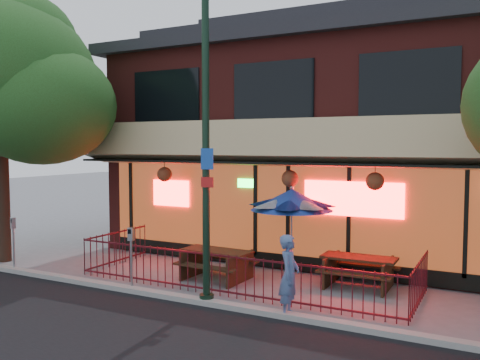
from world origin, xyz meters
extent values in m
plane|color=gray|center=(0.00, 0.00, 0.00)|extent=(80.00, 80.00, 0.00)
cube|color=#999993|center=(0.00, -0.50, 0.06)|extent=(80.00, 0.25, 0.12)
cube|color=maroon|center=(0.00, 7.20, 3.25)|extent=(12.00, 8.00, 6.50)
cube|color=#59230F|center=(0.00, 3.18, 1.65)|extent=(11.00, 0.06, 2.60)
cube|color=#FF0C0C|center=(2.30, 3.10, 2.10)|extent=(2.60, 0.04, 0.90)
cube|color=#FF0C0C|center=(-3.40, 3.10, 2.00)|extent=(1.30, 0.04, 0.80)
cube|color=#CDB781|center=(0.00, 2.70, 3.55)|extent=(12.20, 1.33, 1.26)
cube|color=black|center=(-3.60, 3.18, 5.00)|extent=(2.40, 0.06, 1.60)
cube|color=black|center=(0.00, 3.18, 5.00)|extent=(2.40, 0.06, 1.60)
cube|color=black|center=(3.60, 3.18, 5.00)|extent=(2.40, 0.06, 1.60)
cube|color=black|center=(0.00, 3.15, 0.25)|extent=(11.00, 0.12, 0.40)
cube|color=#4F1019|center=(0.00, 0.20, 0.95)|extent=(8.40, 0.04, 0.04)
cube|color=#4F1019|center=(0.00, 0.20, 0.12)|extent=(8.40, 0.04, 0.04)
cube|color=#4F1019|center=(-4.20, 1.50, 0.95)|extent=(0.04, 2.60, 0.04)
cube|color=#4F1019|center=(4.20, 1.50, 0.95)|extent=(0.04, 2.60, 0.04)
cylinder|color=#4F1019|center=(0.00, 0.20, 0.50)|extent=(0.02, 0.02, 1.00)
cylinder|color=black|center=(0.00, -0.40, 3.50)|extent=(0.16, 0.16, 7.00)
cylinder|color=black|center=(0.00, -0.40, 0.10)|extent=(0.32, 0.32, 0.20)
cube|color=#194CB2|center=(0.12, -0.55, 3.20)|extent=(0.30, 0.02, 0.45)
cube|color=red|center=(0.12, -0.55, 2.70)|extent=(0.30, 0.02, 0.22)
cylinder|color=#2F1E17|center=(-7.50, 0.30, 2.56)|extent=(0.36, 0.36, 5.12)
ellipsoid|color=#204316|center=(-7.50, 0.30, 5.44)|extent=(5.60, 5.60, 4.59)
ellipsoid|color=#204316|center=(-7.30, 0.70, 6.56)|extent=(3.64, 3.64, 2.98)
cube|color=#382414|center=(-1.50, 1.47, 0.37)|extent=(0.12, 1.31, 0.75)
cube|color=#382414|center=(-0.10, 1.41, 0.37)|extent=(0.12, 1.31, 0.75)
cube|color=#382414|center=(-0.80, 1.44, 0.75)|extent=(1.85, 0.84, 0.06)
cube|color=#382414|center=(-0.83, 0.88, 0.44)|extent=(1.82, 0.36, 0.05)
cube|color=#382414|center=(-0.77, 1.99, 0.44)|extent=(1.82, 0.36, 0.05)
cube|color=#382313|center=(1.97, 2.40, 0.37)|extent=(0.07, 1.29, 0.74)
cube|color=#382313|center=(3.36, 2.40, 0.37)|extent=(0.07, 1.29, 0.74)
cube|color=#382313|center=(2.67, 2.40, 0.74)|extent=(1.79, 0.75, 0.06)
cube|color=#382313|center=(2.67, 1.85, 0.44)|extent=(1.79, 0.29, 0.05)
cube|color=#382313|center=(2.67, 2.95, 0.44)|extent=(1.79, 0.29, 0.05)
cylinder|color=gray|center=(0.89, 2.40, 1.12)|extent=(0.05, 0.05, 2.24)
cone|color=#1B3997|center=(0.89, 2.40, 2.08)|extent=(2.13, 2.13, 0.56)
sphere|color=gray|center=(0.89, 2.40, 2.39)|extent=(0.10, 0.10, 0.10)
imported|color=#4E689C|center=(1.94, -0.35, 0.84)|extent=(0.48, 0.66, 1.68)
cylinder|color=gray|center=(-2.10, -0.40, 0.62)|extent=(0.06, 0.06, 1.24)
cube|color=gray|center=(-2.10, -0.40, 1.37)|extent=(0.15, 0.13, 0.32)
cube|color=black|center=(-2.10, -0.46, 1.44)|extent=(0.09, 0.02, 0.11)
cylinder|color=gray|center=(-6.23, -0.40, 0.61)|extent=(0.06, 0.06, 1.21)
cube|color=gray|center=(-6.23, -0.40, 1.34)|extent=(0.16, 0.15, 0.31)
cube|color=black|center=(-6.23, -0.46, 1.41)|extent=(0.09, 0.03, 0.11)
camera|label=1|loc=(5.72, -9.83, 3.50)|focal=38.00mm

